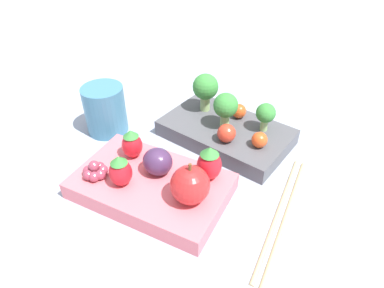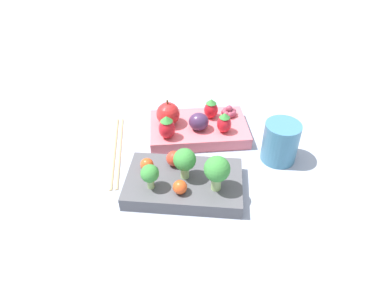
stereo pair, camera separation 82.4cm
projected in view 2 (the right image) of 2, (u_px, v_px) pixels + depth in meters
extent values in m
plane|color=#939EB2|center=(192.00, 159.00, 0.64)|extent=(4.00, 4.00, 0.00)
cube|color=#4C4C51|center=(184.00, 183.00, 0.57)|extent=(0.20, 0.12, 0.02)
cube|color=#DB6670|center=(199.00, 129.00, 0.69)|extent=(0.21, 0.14, 0.02)
cylinder|color=#93B770|center=(151.00, 183.00, 0.54)|extent=(0.01, 0.01, 0.02)
sphere|color=#388438|center=(150.00, 173.00, 0.53)|extent=(0.03, 0.03, 0.03)
cylinder|color=#93B770|center=(216.00, 183.00, 0.54)|extent=(0.02, 0.02, 0.02)
sphere|color=#388438|center=(217.00, 169.00, 0.52)|extent=(0.04, 0.04, 0.04)
cylinder|color=#93B770|center=(185.00, 172.00, 0.56)|extent=(0.01, 0.01, 0.02)
sphere|color=#388438|center=(185.00, 160.00, 0.54)|extent=(0.04, 0.04, 0.04)
sphere|color=#DB4C1E|center=(180.00, 187.00, 0.53)|extent=(0.02, 0.02, 0.02)
sphere|color=#DB4C1E|center=(147.00, 165.00, 0.57)|extent=(0.02, 0.02, 0.02)
sphere|color=red|center=(174.00, 158.00, 0.58)|extent=(0.03, 0.03, 0.03)
sphere|color=red|center=(168.00, 114.00, 0.67)|extent=(0.05, 0.05, 0.05)
cylinder|color=brown|center=(167.00, 103.00, 0.65)|extent=(0.00, 0.00, 0.01)
ellipsoid|color=red|center=(224.00, 124.00, 0.65)|extent=(0.03, 0.03, 0.04)
cone|color=#388438|center=(225.00, 115.00, 0.64)|extent=(0.02, 0.02, 0.01)
ellipsoid|color=red|center=(167.00, 129.00, 0.64)|extent=(0.03, 0.03, 0.04)
cone|color=#388438|center=(166.00, 119.00, 0.62)|extent=(0.02, 0.02, 0.01)
ellipsoid|color=red|center=(211.00, 110.00, 0.69)|extent=(0.03, 0.03, 0.04)
cone|color=#388438|center=(211.00, 101.00, 0.68)|extent=(0.02, 0.02, 0.01)
ellipsoid|color=#42284C|center=(199.00, 122.00, 0.66)|extent=(0.04, 0.04, 0.04)
sphere|color=#93384C|center=(224.00, 112.00, 0.70)|extent=(0.01, 0.01, 0.01)
sphere|color=#93384C|center=(226.00, 114.00, 0.70)|extent=(0.01, 0.01, 0.01)
sphere|color=#93384C|center=(230.00, 115.00, 0.70)|extent=(0.01, 0.01, 0.01)
sphere|color=#93384C|center=(233.00, 114.00, 0.70)|extent=(0.01, 0.01, 0.01)
sphere|color=#93384C|center=(233.00, 112.00, 0.71)|extent=(0.01, 0.01, 0.01)
sphere|color=#93384C|center=(230.00, 110.00, 0.71)|extent=(0.01, 0.01, 0.01)
sphere|color=#93384C|center=(226.00, 110.00, 0.71)|extent=(0.01, 0.01, 0.01)
sphere|color=#93384C|center=(229.00, 109.00, 0.70)|extent=(0.01, 0.01, 0.01)
cylinder|color=teal|center=(280.00, 142.00, 0.61)|extent=(0.06, 0.06, 0.08)
cylinder|color=tan|center=(114.00, 150.00, 0.65)|extent=(0.04, 0.21, 0.01)
cylinder|color=tan|center=(120.00, 149.00, 0.65)|extent=(0.04, 0.21, 0.01)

